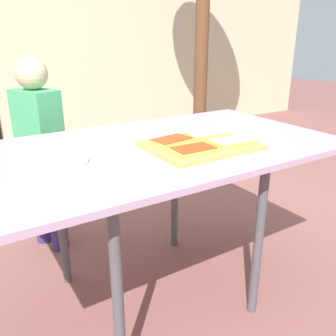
{
  "coord_description": "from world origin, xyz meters",
  "views": [
    {
      "loc": [
        -0.65,
        -1.15,
        1.11
      ],
      "look_at": [
        0.07,
        0.0,
        0.6
      ],
      "focal_mm": 38.05,
      "sensor_mm": 36.0,
      "label": 1
    }
  ],
  "objects_px": {
    "plate_white_right": "(188,129)",
    "plate_white_left": "(56,161)",
    "dining_table": "(153,159)",
    "pizza_slice_near_left": "(193,150)",
    "pizza_slice_far_left": "(172,141)",
    "cutting_board": "(200,145)",
    "pizza_slice_near_right": "(231,142)",
    "child_left": "(41,146)",
    "pizza_slice_far_right": "(206,134)"
  },
  "relations": [
    {
      "from": "dining_table",
      "to": "plate_white_right",
      "type": "xyz_separation_m",
      "value": [
        0.26,
        0.13,
        0.06
      ]
    },
    {
      "from": "plate_white_right",
      "to": "pizza_slice_far_right",
      "type": "bearing_deg",
      "value": -101.62
    },
    {
      "from": "pizza_slice_near_right",
      "to": "pizza_slice_far_left",
      "type": "height_order",
      "value": "same"
    },
    {
      "from": "child_left",
      "to": "pizza_slice_far_left",
      "type": "bearing_deg",
      "value": -65.68
    },
    {
      "from": "plate_white_left",
      "to": "pizza_slice_far_left",
      "type": "bearing_deg",
      "value": -7.43
    },
    {
      "from": "pizza_slice_far_right",
      "to": "pizza_slice_near_right",
      "type": "height_order",
      "value": "same"
    },
    {
      "from": "plate_white_right",
      "to": "cutting_board",
      "type": "bearing_deg",
      "value": -115.85
    },
    {
      "from": "plate_white_right",
      "to": "plate_white_left",
      "type": "bearing_deg",
      "value": -168.46
    },
    {
      "from": "pizza_slice_far_right",
      "to": "child_left",
      "type": "xyz_separation_m",
      "value": [
        -0.5,
        0.72,
        -0.16
      ]
    },
    {
      "from": "dining_table",
      "to": "pizza_slice_far_left",
      "type": "xyz_separation_m",
      "value": [
        0.05,
        -0.05,
        0.08
      ]
    },
    {
      "from": "plate_white_left",
      "to": "dining_table",
      "type": "bearing_deg",
      "value": -0.2
    },
    {
      "from": "cutting_board",
      "to": "pizza_slice_far_right",
      "type": "height_order",
      "value": "pizza_slice_far_right"
    },
    {
      "from": "cutting_board",
      "to": "child_left",
      "type": "xyz_separation_m",
      "value": [
        -0.42,
        0.79,
        -0.14
      ]
    },
    {
      "from": "cutting_board",
      "to": "pizza_slice_far_left",
      "type": "bearing_deg",
      "value": 145.53
    },
    {
      "from": "plate_white_right",
      "to": "plate_white_left",
      "type": "height_order",
      "value": "same"
    },
    {
      "from": "pizza_slice_far_right",
      "to": "plate_white_right",
      "type": "xyz_separation_m",
      "value": [
        0.04,
        0.18,
        -0.02
      ]
    },
    {
      "from": "pizza_slice_near_right",
      "to": "child_left",
      "type": "xyz_separation_m",
      "value": [
        -0.52,
        0.86,
        -0.16
      ]
    },
    {
      "from": "dining_table",
      "to": "pizza_slice_near_left",
      "type": "distance_m",
      "value": 0.22
    },
    {
      "from": "cutting_board",
      "to": "pizza_slice_near_right",
      "type": "height_order",
      "value": "pizza_slice_near_right"
    },
    {
      "from": "plate_white_right",
      "to": "child_left",
      "type": "xyz_separation_m",
      "value": [
        -0.54,
        0.55,
        -0.14
      ]
    },
    {
      "from": "cutting_board",
      "to": "pizza_slice_near_right",
      "type": "xyz_separation_m",
      "value": [
        0.1,
        -0.07,
        0.02
      ]
    },
    {
      "from": "dining_table",
      "to": "pizza_slice_far_left",
      "type": "relative_size",
      "value": 8.54
    },
    {
      "from": "child_left",
      "to": "cutting_board",
      "type": "bearing_deg",
      "value": -62.09
    },
    {
      "from": "plate_white_right",
      "to": "child_left",
      "type": "height_order",
      "value": "child_left"
    },
    {
      "from": "dining_table",
      "to": "cutting_board",
      "type": "height_order",
      "value": "cutting_board"
    },
    {
      "from": "pizza_slice_far_left",
      "to": "pizza_slice_near_left",
      "type": "bearing_deg",
      "value": -89.2
    },
    {
      "from": "pizza_slice_far_right",
      "to": "plate_white_right",
      "type": "height_order",
      "value": "pizza_slice_far_right"
    },
    {
      "from": "plate_white_right",
      "to": "plate_white_left",
      "type": "relative_size",
      "value": 1.0
    },
    {
      "from": "dining_table",
      "to": "child_left",
      "type": "height_order",
      "value": "child_left"
    },
    {
      "from": "pizza_slice_near_right",
      "to": "plate_white_right",
      "type": "xyz_separation_m",
      "value": [
        0.02,
        0.31,
        -0.02
      ]
    },
    {
      "from": "pizza_slice_near_left",
      "to": "pizza_slice_far_left",
      "type": "distance_m",
      "value": 0.14
    },
    {
      "from": "cutting_board",
      "to": "plate_white_right",
      "type": "bearing_deg",
      "value": 64.15
    },
    {
      "from": "pizza_slice_far_right",
      "to": "plate_white_left",
      "type": "xyz_separation_m",
      "value": [
        -0.6,
        0.05,
        -0.02
      ]
    },
    {
      "from": "pizza_slice_near_left",
      "to": "plate_white_left",
      "type": "xyz_separation_m",
      "value": [
        -0.43,
        0.19,
        -0.02
      ]
    },
    {
      "from": "pizza_slice_near_right",
      "to": "pizza_slice_far_right",
      "type": "bearing_deg",
      "value": 95.56
    },
    {
      "from": "pizza_slice_far_right",
      "to": "pizza_slice_near_right",
      "type": "bearing_deg",
      "value": -84.44
    },
    {
      "from": "child_left",
      "to": "plate_white_left",
      "type": "bearing_deg",
      "value": -98.05
    },
    {
      "from": "plate_white_left",
      "to": "plate_white_right",
      "type": "bearing_deg",
      "value": 11.54
    },
    {
      "from": "cutting_board",
      "to": "dining_table",
      "type": "bearing_deg",
      "value": 141.22
    },
    {
      "from": "plate_white_left",
      "to": "cutting_board",
      "type": "bearing_deg",
      "value": -12.79
    },
    {
      "from": "child_left",
      "to": "plate_white_right",
      "type": "bearing_deg",
      "value": -45.35
    },
    {
      "from": "pizza_slice_far_left",
      "to": "plate_white_right",
      "type": "xyz_separation_m",
      "value": [
        0.21,
        0.19,
        -0.02
      ]
    },
    {
      "from": "pizza_slice_far_right",
      "to": "plate_white_left",
      "type": "bearing_deg",
      "value": 175.44
    },
    {
      "from": "cutting_board",
      "to": "pizza_slice_near_right",
      "type": "distance_m",
      "value": 0.12
    },
    {
      "from": "pizza_slice_near_left",
      "to": "pizza_slice_far_left",
      "type": "bearing_deg",
      "value": 90.8
    },
    {
      "from": "pizza_slice_near_left",
      "to": "child_left",
      "type": "relative_size",
      "value": 0.16
    },
    {
      "from": "plate_white_right",
      "to": "dining_table",
      "type": "bearing_deg",
      "value": -153.58
    },
    {
      "from": "child_left",
      "to": "pizza_slice_near_right",
      "type": "bearing_deg",
      "value": -59.02
    },
    {
      "from": "dining_table",
      "to": "cutting_board",
      "type": "distance_m",
      "value": 0.2
    },
    {
      "from": "cutting_board",
      "to": "pizza_slice_far_left",
      "type": "relative_size",
      "value": 2.31
    }
  ]
}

